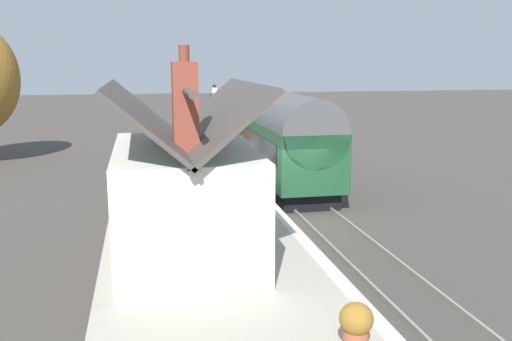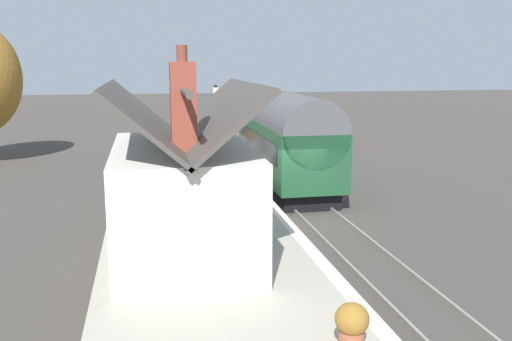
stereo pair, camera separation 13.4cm
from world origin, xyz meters
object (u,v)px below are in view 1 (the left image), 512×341
at_px(train, 285,139).
at_px(bench_near_building, 215,182).
at_px(planter_corner_building, 131,154).
at_px(planter_bench_left, 226,161).
at_px(planter_edge_far, 356,324).
at_px(lamp_post_platform, 215,106).
at_px(station_building, 184,194).
at_px(planter_under_sign, 223,169).
at_px(bench_by_lamp, 199,156).
at_px(station_sign_board, 211,130).
at_px(planter_edge_near, 204,154).
at_px(bench_platform_end, 200,165).
at_px(planter_bench_right, 210,138).

height_order(train, bench_near_building, train).
distance_m(train, planter_corner_building, 7.27).
distance_m(train, planter_bench_left, 2.88).
bearing_deg(planter_edge_far, lamp_post_platform, -0.64).
bearing_deg(station_building, planter_under_sign, -14.08).
height_order(planter_corner_building, planter_edge_far, planter_corner_building).
bearing_deg(bench_by_lamp, lamp_post_platform, -21.59).
height_order(station_building, planter_edge_far, station_building).
bearing_deg(station_sign_board, bench_by_lamp, 165.10).
height_order(planter_under_sign, station_sign_board, station_sign_board).
height_order(planter_bench_left, lamp_post_platform, lamp_post_platform).
height_order(bench_by_lamp, planter_under_sign, bench_by_lamp).
xyz_separation_m(bench_by_lamp, station_sign_board, (3.99, -1.06, 0.71)).
bearing_deg(bench_near_building, bench_by_lamp, 0.12).
xyz_separation_m(bench_near_building, planter_under_sign, (3.31, -0.78, -0.18)).
bearing_deg(planter_edge_far, bench_by_lamp, 3.00).
xyz_separation_m(bench_near_building, bench_by_lamp, (5.61, 0.01, 0.00)).
xyz_separation_m(planter_bench_left, lamp_post_platform, (3.40, 0.04, 2.24)).
relative_size(planter_under_sign, station_sign_board, 0.50).
relative_size(planter_edge_near, planter_under_sign, 0.84).
xyz_separation_m(train, station_building, (-10.36, 5.30, 0.18)).
xyz_separation_m(planter_edge_near, lamp_post_platform, (1.46, -0.75, 2.22)).
bearing_deg(bench_platform_end, train, -76.43).
bearing_deg(train, lamp_post_platform, 33.41).
relative_size(bench_platform_end, planter_edge_near, 2.16).
bearing_deg(station_building, train, -27.11).
distance_m(bench_platform_end, planter_edge_far, 14.99).
relative_size(bench_by_lamp, station_sign_board, 0.90).
height_order(station_building, planter_under_sign, station_building).
bearing_deg(bench_near_building, planter_bench_right, -6.04).
height_order(bench_near_building, planter_bench_right, bench_near_building).
relative_size(station_building, planter_edge_far, 7.43).
bearing_deg(planter_bench_left, bench_platform_end, 139.86).
bearing_deg(train, planter_edge_near, 52.95).
bearing_deg(station_building, planter_bench_right, -8.92).
bearing_deg(planter_bench_left, planter_corner_building, 68.60).
relative_size(station_building, bench_platform_end, 4.46).
xyz_separation_m(planter_edge_near, planter_bench_left, (-1.94, -0.79, -0.02)).
bearing_deg(lamp_post_platform, planter_bench_right, -2.48).
distance_m(bench_near_building, bench_by_lamp, 5.61).
bearing_deg(bench_by_lamp, planter_bench_left, -116.51).
height_order(bench_platform_end, lamp_post_platform, lamp_post_platform).
xyz_separation_m(planter_corner_building, planter_edge_near, (0.28, -3.44, -0.17)).
bearing_deg(planter_corner_building, bench_platform_end, -138.23).
distance_m(bench_platform_end, bench_by_lamp, 2.17).
distance_m(planter_edge_near, planter_bench_right, 4.95).
bearing_deg(station_building, bench_by_lamp, -7.53).
height_order(planter_edge_near, planter_under_sign, planter_edge_near).
bearing_deg(planter_edge_far, planter_edge_near, 1.64).
xyz_separation_m(train, planter_bench_right, (7.44, 2.51, -0.90)).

